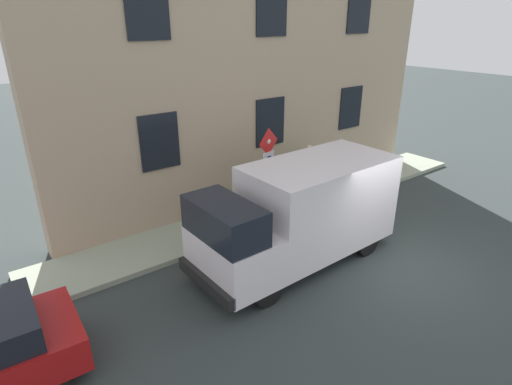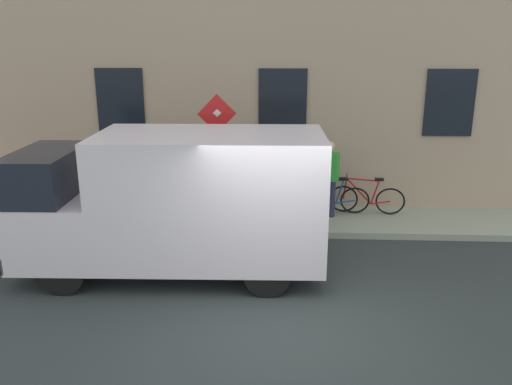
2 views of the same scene
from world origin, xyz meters
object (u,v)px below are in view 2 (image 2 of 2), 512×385
bicycle_purple (297,197)px  bicycle_red (366,198)px  bicycle_blue (331,198)px  litter_bin (297,206)px  pedestrian (329,176)px  sign_post_stacked (218,150)px  delivery_van (177,200)px

bicycle_purple → bicycle_red: bearing=-174.3°
bicycle_blue → litter_bin: 1.23m
bicycle_red → litter_bin: 1.86m
bicycle_blue → bicycle_purple: 0.80m
bicycle_blue → bicycle_purple: (0.00, 0.80, 0.00)m
bicycle_blue → pedestrian: size_ratio=1.00×
pedestrian → litter_bin: pedestrian is taller
bicycle_purple → litter_bin: (-0.91, 0.03, 0.08)m
bicycle_blue → bicycle_purple: bearing=4.4°
sign_post_stacked → bicycle_blue: sign_post_stacked is taller
pedestrian → bicycle_purple: bearing=93.3°
bicycle_purple → pedestrian: bearing=170.0°
sign_post_stacked → litter_bin: sign_post_stacked is taller
delivery_van → bicycle_red: size_ratio=3.14×
delivery_van → pedestrian: delivery_van is taller
bicycle_red → bicycle_blue: (-0.00, 0.80, 0.00)m
sign_post_stacked → bicycle_purple: bearing=-57.8°
sign_post_stacked → pedestrian: size_ratio=1.57×
bicycle_purple → litter_bin: bearing=94.0°
bicycle_blue → delivery_van: bearing=49.4°
delivery_van → bicycle_purple: delivery_van is taller
sign_post_stacked → bicycle_purple: (1.05, -1.67, -1.32)m
bicycle_purple → litter_bin: size_ratio=1.91×
delivery_van → bicycle_red: (2.95, -3.75, -0.82)m
bicycle_red → bicycle_blue: 0.80m
bicycle_red → pedestrian: pedestrian is taller
delivery_van → litter_bin: 3.05m
sign_post_stacked → pedestrian: bearing=-70.0°
litter_bin → sign_post_stacked: bearing=95.1°
delivery_van → bicycle_red: delivery_van is taller
litter_bin → pedestrian: bearing=-45.4°
bicycle_red → litter_bin: litter_bin is taller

